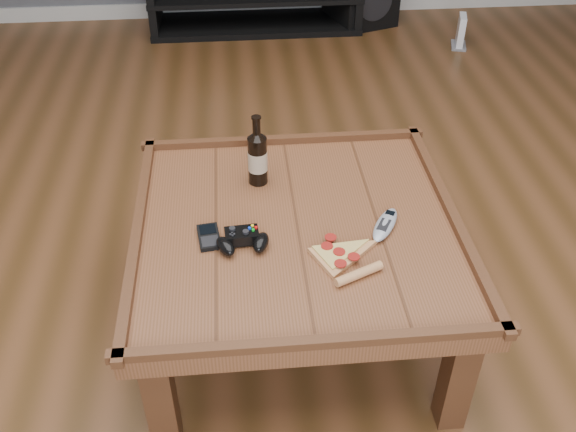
{
  "coord_description": "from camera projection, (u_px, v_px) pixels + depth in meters",
  "views": [
    {
      "loc": [
        -0.17,
        -1.53,
        1.68
      ],
      "look_at": [
        -0.03,
        -0.04,
        0.52
      ],
      "focal_mm": 40.0,
      "sensor_mm": 36.0,
      "label": 1
    }
  ],
  "objects": [
    {
      "name": "ground",
      "position": [
        296.0,
        324.0,
        2.25
      ],
      "size": [
        6.0,
        6.0,
        0.0
      ],
      "primitive_type": "plane",
      "color": "#4A2E15",
      "rests_on": "ground"
    },
    {
      "name": "baseboard",
      "position": [
        254.0,
        8.0,
        4.57
      ],
      "size": [
        5.0,
        0.02,
        0.1
      ],
      "primitive_type": "cube",
      "color": "silver",
      "rests_on": "ground"
    },
    {
      "name": "coffee_table",
      "position": [
        297.0,
        239.0,
        2.01
      ],
      "size": [
        1.03,
        1.03,
        0.48
      ],
      "color": "#5A3219",
      "rests_on": "ground"
    },
    {
      "name": "beer_bottle",
      "position": [
        258.0,
        157.0,
        2.1
      ],
      "size": [
        0.06,
        0.06,
        0.25
      ],
      "color": "black",
      "rests_on": "coffee_table"
    },
    {
      "name": "game_controller",
      "position": [
        243.0,
        240.0,
        1.88
      ],
      "size": [
        0.18,
        0.12,
        0.05
      ],
      "rotation": [
        0.0,
        0.0,
        0.08
      ],
      "color": "black",
      "rests_on": "coffee_table"
    },
    {
      "name": "pizza_slice",
      "position": [
        342.0,
        257.0,
        1.84
      ],
      "size": [
        0.26,
        0.31,
        0.03
      ],
      "rotation": [
        0.0,
        0.0,
        0.42
      ],
      "color": "tan",
      "rests_on": "coffee_table"
    },
    {
      "name": "smartphone",
      "position": [
        209.0,
        237.0,
        1.92
      ],
      "size": [
        0.08,
        0.12,
        0.02
      ],
      "rotation": [
        0.0,
        0.0,
        0.13
      ],
      "color": "black",
      "rests_on": "coffee_table"
    },
    {
      "name": "remote_control",
      "position": [
        385.0,
        225.0,
        1.95
      ],
      "size": [
        0.13,
        0.18,
        0.03
      ],
      "rotation": [
        0.0,
        0.0,
        -0.51
      ],
      "color": "#9DA1AA",
      "rests_on": "coffee_table"
    },
    {
      "name": "game_console",
      "position": [
        461.0,
        33.0,
        4.09
      ],
      "size": [
        0.13,
        0.18,
        0.2
      ],
      "rotation": [
        0.0,
        0.0,
        -0.26
      ],
      "color": "gray",
      "rests_on": "ground"
    }
  ]
}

